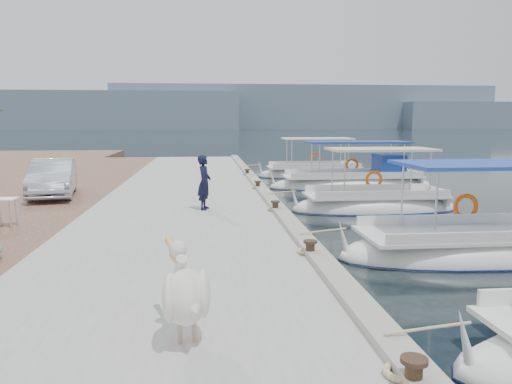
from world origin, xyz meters
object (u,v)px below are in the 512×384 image
at_px(fishing_caique_e, 314,174).
at_px(pelican, 186,293).
at_px(fisherman, 204,182).
at_px(fishing_caique_c, 375,207).
at_px(fishing_caique_b, 477,251).
at_px(fishing_caique_d, 354,184).
at_px(parked_car, 53,178).

height_order(fishing_caique_e, pelican, fishing_caique_e).
bearing_deg(fisherman, pelican, -170.75).
bearing_deg(fishing_caique_c, fishing_caique_b, -86.84).
distance_m(fishing_caique_d, parked_car, 13.55).
distance_m(fishing_caique_b, parked_car, 14.02).
bearing_deg(fishing_caique_c, fishing_caique_e, 88.90).
distance_m(fishing_caique_c, pelican, 12.94).
bearing_deg(parked_car, pelican, -77.92).
bearing_deg(pelican, fishing_caique_d, 66.96).
relative_size(fishing_caique_b, fisherman, 4.06).
bearing_deg(fishing_caique_e, fishing_caique_c, -91.10).
xyz_separation_m(fishing_caique_b, pelican, (-6.64, -5.02, 0.98)).
xyz_separation_m(fishing_caique_e, pelican, (-6.51, -22.32, 0.98)).
relative_size(fishing_caique_b, parked_car, 1.67).
relative_size(fisherman, parked_car, 0.41).
xyz_separation_m(fishing_caique_b, fisherman, (-6.42, 4.22, 1.21)).
bearing_deg(fishing_caique_d, parked_car, -158.64).
bearing_deg(fishing_caique_d, fishing_caique_b, -93.52).
bearing_deg(parked_car, fishing_caique_d, 10.91).
bearing_deg(fishing_caique_e, fisherman, -115.69).
bearing_deg(parked_car, fishing_caique_b, -42.72).
distance_m(fishing_caique_c, fishing_caique_d, 6.24).
bearing_deg(fisherman, fishing_caique_b, -112.73).
xyz_separation_m(fishing_caique_c, pelican, (-6.30, -11.26, 0.98)).
distance_m(fisherman, parked_car, 6.30).
distance_m(pelican, fisherman, 9.25).
bearing_deg(fishing_caique_e, fishing_caique_b, -89.56).
height_order(fishing_caique_c, fishing_caique_e, same).
relative_size(fishing_caique_d, pelican, 5.30).
height_order(fishing_caique_b, fishing_caique_d, same).
height_order(fishing_caique_c, pelican, fishing_caique_c).
bearing_deg(fishing_caique_d, fishing_caique_c, -100.21).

